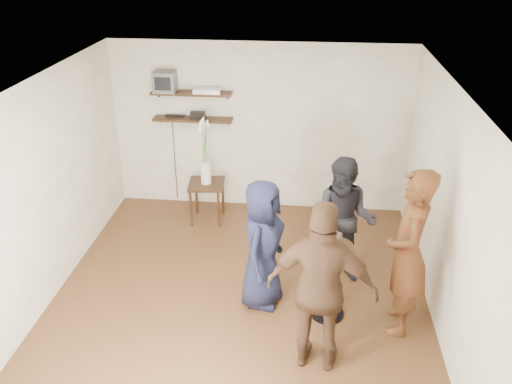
# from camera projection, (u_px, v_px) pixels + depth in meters

# --- Properties ---
(room) EXTENTS (4.58, 5.08, 2.68)m
(room) POSITION_uv_depth(u_px,v_px,m) (238.00, 202.00, 6.00)
(room) COLOR #422815
(room) RESTS_ON ground
(shelf_upper) EXTENTS (1.20, 0.25, 0.04)m
(shelf_upper) POSITION_uv_depth(u_px,v_px,m) (191.00, 93.00, 7.98)
(shelf_upper) COLOR black
(shelf_upper) RESTS_ON room
(shelf_lower) EXTENTS (1.20, 0.25, 0.04)m
(shelf_lower) POSITION_uv_depth(u_px,v_px,m) (193.00, 119.00, 8.15)
(shelf_lower) COLOR black
(shelf_lower) RESTS_ON room
(crt_monitor) EXTENTS (0.32, 0.30, 0.30)m
(crt_monitor) POSITION_uv_depth(u_px,v_px,m) (165.00, 81.00, 7.94)
(crt_monitor) COLOR #59595B
(crt_monitor) RESTS_ON shelf_upper
(dvd_deck) EXTENTS (0.40, 0.24, 0.06)m
(dvd_deck) POSITION_uv_depth(u_px,v_px,m) (208.00, 90.00, 7.93)
(dvd_deck) COLOR silver
(dvd_deck) RESTS_ON shelf_upper
(radio) EXTENTS (0.22, 0.10, 0.10)m
(radio) POSITION_uv_depth(u_px,v_px,m) (198.00, 115.00, 8.12)
(radio) COLOR black
(radio) RESTS_ON shelf_lower
(power_strip) EXTENTS (0.30, 0.05, 0.03)m
(power_strip) POSITION_uv_depth(u_px,v_px,m) (175.00, 115.00, 8.21)
(power_strip) COLOR black
(power_strip) RESTS_ON shelf_lower
(side_table) EXTENTS (0.57, 0.57, 0.62)m
(side_table) POSITION_uv_depth(u_px,v_px,m) (207.00, 189.00, 8.11)
(side_table) COLOR black
(side_table) RESTS_ON room
(vase_lilies) EXTENTS (0.20, 0.21, 1.07)m
(vase_lilies) POSITION_uv_depth(u_px,v_px,m) (205.00, 162.00, 7.92)
(vase_lilies) COLOR white
(vase_lilies) RESTS_ON side_table
(drinks_table) EXTENTS (0.50, 0.50, 0.92)m
(drinks_table) POSITION_uv_depth(u_px,v_px,m) (330.00, 272.00, 6.03)
(drinks_table) COLOR black
(drinks_table) RESTS_ON room
(wine_glass_fl) EXTENTS (0.07, 0.07, 0.22)m
(wine_glass_fl) POSITION_uv_depth(u_px,v_px,m) (325.00, 236.00, 5.81)
(wine_glass_fl) COLOR silver
(wine_glass_fl) RESTS_ON drinks_table
(wine_glass_fr) EXTENTS (0.06, 0.06, 0.19)m
(wine_glass_fr) POSITION_uv_depth(u_px,v_px,m) (339.00, 239.00, 5.80)
(wine_glass_fr) COLOR silver
(wine_glass_fr) RESTS_ON drinks_table
(wine_glass_bl) EXTENTS (0.07, 0.07, 0.21)m
(wine_glass_bl) POSITION_uv_depth(u_px,v_px,m) (331.00, 232.00, 5.90)
(wine_glass_bl) COLOR silver
(wine_glass_bl) RESTS_ON drinks_table
(wine_glass_br) EXTENTS (0.06, 0.06, 0.19)m
(wine_glass_br) POSITION_uv_depth(u_px,v_px,m) (335.00, 236.00, 5.84)
(wine_glass_br) COLOR silver
(wine_glass_br) RESTS_ON drinks_table
(person_plaid) EXTENTS (0.55, 0.76, 1.91)m
(person_plaid) POSITION_uv_depth(u_px,v_px,m) (408.00, 253.00, 5.69)
(person_plaid) COLOR #A5121F
(person_plaid) RESTS_ON room
(person_dark) EXTENTS (0.91, 0.78, 1.63)m
(person_dark) POSITION_uv_depth(u_px,v_px,m) (344.00, 221.00, 6.61)
(person_dark) COLOR black
(person_dark) RESTS_ON room
(person_navy) EXTENTS (0.67, 0.86, 1.57)m
(person_navy) POSITION_uv_depth(u_px,v_px,m) (262.00, 244.00, 6.18)
(person_navy) COLOR #161932
(person_navy) RESTS_ON room
(person_brown) EXTENTS (1.13, 0.60, 1.85)m
(person_brown) POSITION_uv_depth(u_px,v_px,m) (322.00, 289.00, 5.19)
(person_brown) COLOR #4B3120
(person_brown) RESTS_ON room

